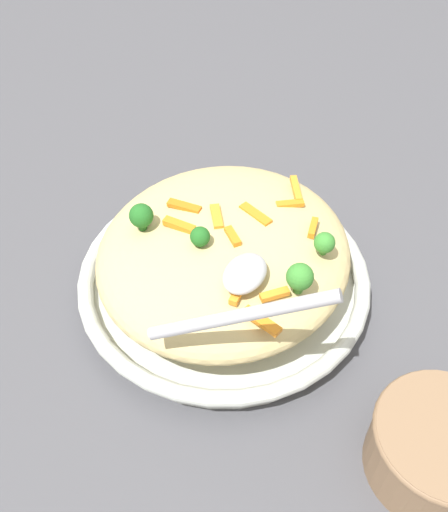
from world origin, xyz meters
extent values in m
plane|color=#4C4C51|center=(0.00, 0.00, 0.00)|extent=(2.40, 2.40, 0.00)
cylinder|color=silver|center=(0.00, 0.00, 0.01)|extent=(0.31, 0.31, 0.02)
torus|color=silver|center=(0.00, 0.00, 0.03)|extent=(0.34, 0.34, 0.02)
torus|color=black|center=(0.00, 0.00, 0.03)|extent=(0.33, 0.33, 0.00)
ellipsoid|color=#D1BA7A|center=(0.00, 0.00, 0.07)|extent=(0.29, 0.28, 0.07)
cube|color=orange|center=(0.02, -0.04, 0.11)|extent=(0.01, 0.04, 0.01)
cube|color=orange|center=(0.01, 0.01, 0.11)|extent=(0.02, 0.03, 0.01)
cube|color=orange|center=(-0.08, 0.04, 0.10)|extent=(0.03, 0.03, 0.01)
cube|color=orange|center=(-0.04, 0.02, 0.10)|extent=(0.02, 0.04, 0.01)
cube|color=orange|center=(-0.01, -0.02, 0.11)|extent=(0.04, 0.03, 0.01)
cube|color=orange|center=(0.07, 0.05, 0.10)|extent=(0.03, 0.01, 0.01)
cube|color=orange|center=(0.09, 0.09, 0.10)|extent=(0.02, 0.04, 0.01)
cube|color=orange|center=(-0.10, 0.04, 0.10)|extent=(0.04, 0.03, 0.01)
cube|color=orange|center=(-0.05, 0.08, 0.10)|extent=(0.03, 0.01, 0.01)
cube|color=orange|center=(0.05, 0.08, 0.10)|extent=(0.03, 0.03, 0.01)
cube|color=orange|center=(-0.01, -0.06, 0.10)|extent=(0.01, 0.04, 0.01)
cylinder|color=#205B1C|center=(0.03, -0.01, 0.11)|extent=(0.01, 0.01, 0.01)
sphere|color=#236B23|center=(0.03, -0.01, 0.12)|extent=(0.02, 0.02, 0.02)
cylinder|color=#205B1C|center=(0.03, -0.08, 0.10)|extent=(0.01, 0.01, 0.01)
sphere|color=#236B23|center=(0.03, -0.08, 0.12)|extent=(0.03, 0.03, 0.03)
cylinder|color=#377928|center=(-0.02, 0.10, 0.10)|extent=(0.01, 0.01, 0.01)
sphere|color=#3D8E33|center=(-0.02, 0.10, 0.11)|extent=(0.02, 0.02, 0.02)
cylinder|color=#377928|center=(0.04, 0.10, 0.10)|extent=(0.01, 0.01, 0.01)
sphere|color=#3D8E33|center=(0.04, 0.10, 0.12)|extent=(0.03, 0.03, 0.03)
ellipsoid|color=#B7B7BC|center=(0.05, 0.05, 0.11)|extent=(0.06, 0.04, 0.02)
cylinder|color=#B7B7BC|center=(0.12, 0.08, 0.15)|extent=(0.07, 0.15, 0.08)
cylinder|color=#8C6B4C|center=(0.10, 0.27, 0.03)|extent=(0.12, 0.12, 0.07)
torus|color=#8C6B4C|center=(0.10, 0.27, 0.06)|extent=(0.13, 0.13, 0.01)
camera|label=1|loc=(0.39, 0.21, 0.54)|focal=40.61mm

